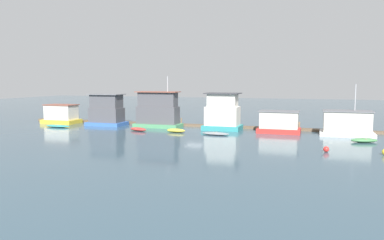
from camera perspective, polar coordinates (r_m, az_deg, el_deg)
The scene contains 17 objects.
ground_plane at distance 54.79m, azimuth 0.33°, elevation -1.35°, with size 200.00×200.00×0.00m, color #385160.
dock_walkway at distance 57.56m, azimuth 1.24°, elevation -0.85°, with size 59.60×1.47×0.30m, color brown.
houseboat_yellow at distance 65.53m, azimuth -19.30°, elevation 0.79°, with size 5.68×3.67×3.13m.
houseboat_blue at distance 60.51m, azimuth -12.88°, elevation 1.34°, with size 5.79×3.81×4.96m.
houseboat_green at distance 56.86m, azimuth -5.22°, elevation 1.36°, with size 7.08×3.25×7.66m.
houseboat_teal at distance 53.83m, azimuth 4.68°, elevation 1.02°, with size 5.34×3.87×5.29m.
houseboat_red at distance 51.85m, azimuth 13.12°, elevation -0.37°, with size 5.69×3.39×2.99m.
houseboat_white at distance 52.06m, azimuth 22.54°, elevation -0.51°, with size 6.60×4.15×6.58m.
dinghy_teal at distance 60.11m, azimuth -19.76°, elevation -0.87°, with size 4.15×1.22×0.38m.
dinghy_red at distance 53.04m, azimuth -8.20°, elevation -1.39°, with size 3.14×1.99×0.48m.
dinghy_yellow at distance 51.10m, azimuth -2.46°, elevation -1.60°, with size 2.72×1.29×0.51m.
dinghy_grey at distance 48.72m, azimuth 3.58°, elevation -2.07°, with size 3.78×1.73×0.35m.
dinghy_green at distance 47.01m, azimuth 24.75°, elevation -2.82°, with size 3.25×2.15×0.51m.
mooring_post_far_left at distance 61.61m, azimuth -10.59°, elevation 0.36°, with size 0.26×0.26×2.14m, color #846B4C.
mooring_post_far_right at distance 57.44m, azimuth -1.65°, elevation -0.34°, with size 0.21×0.21×1.35m, color brown.
mooring_post_near_right at distance 54.06m, azimuth 16.03°, elevation -0.97°, with size 0.21×0.21×1.33m, color #846B4C.
buoy_red at distance 39.33m, azimuth 19.76°, elevation -4.20°, with size 0.57×0.57×0.57m, color red.
Camera 1 is at (16.79, -51.68, 7.01)m, focal length 35.00 mm.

